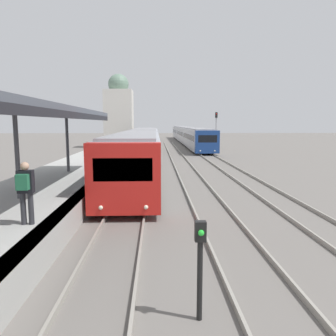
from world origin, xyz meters
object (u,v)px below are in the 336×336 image
at_px(signal_post_near, 200,260).
at_px(signal_mast_far, 216,127).
at_px(train_near, 142,145).
at_px(person_on_platform, 25,188).
at_px(train_far, 187,134).

relative_size(signal_post_near, signal_mast_far, 0.37).
xyz_separation_m(train_near, signal_post_near, (1.93, -22.65, -0.51)).
distance_m(person_on_platform, train_near, 19.77).
height_order(train_far, signal_mast_far, signal_mast_far).
relative_size(train_near, signal_mast_far, 6.79).
bearing_deg(signal_mast_far, person_on_platform, -108.44).
height_order(signal_post_near, signal_mast_far, signal_mast_far).
height_order(train_near, signal_mast_far, signal_mast_far).
bearing_deg(signal_post_near, person_on_platform, 144.22).
distance_m(person_on_platform, signal_mast_far, 35.02).
height_order(train_near, train_far, train_near).
relative_size(person_on_platform, signal_mast_far, 0.34).
bearing_deg(train_far, signal_post_near, -95.14).
height_order(train_far, signal_post_near, train_far).
bearing_deg(train_far, train_near, -102.27).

